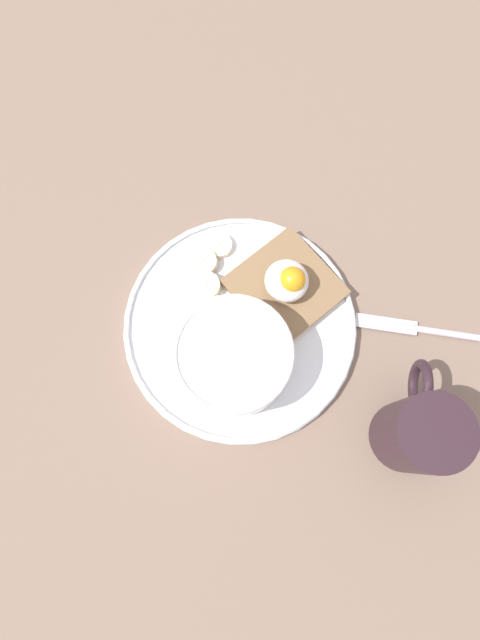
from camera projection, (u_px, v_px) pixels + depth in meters
The scene contains 10 objects.
ground_plane at pixel (240, 329), 57.82cm from camera, with size 120.00×120.00×2.00cm, color #7B6455.
plate at pixel (240, 325), 56.09cm from camera, with size 26.17×26.17×1.60cm.
oatmeal_bowl at pixel (234, 358), 51.85cm from camera, with size 12.23×12.23×6.02cm.
toast_slice at pixel (285, 287), 56.31cm from camera, with size 13.64×13.64×1.30cm.
poached_egg at pixel (288, 281), 53.94cm from camera, with size 4.89×4.83×4.10cm.
banana_slice_front at pixel (207, 286), 56.37cm from camera, with size 4.09×4.18×1.65cm.
banana_slice_left at pixel (219, 246), 57.99cm from camera, with size 3.80×3.80×0.93cm.
banana_slice_back at pixel (203, 262), 57.23cm from camera, with size 3.33×3.44×1.52cm.
coffee_mug at pixel (420, 432), 48.72cm from camera, with size 10.77×7.42×10.00cm.
knife at pixel (418, 329), 56.39cm from camera, with size 7.37×13.28×0.80cm.
Camera 1 is at (13.74, -4.33, 57.01)cm, focal length 28.00 mm.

